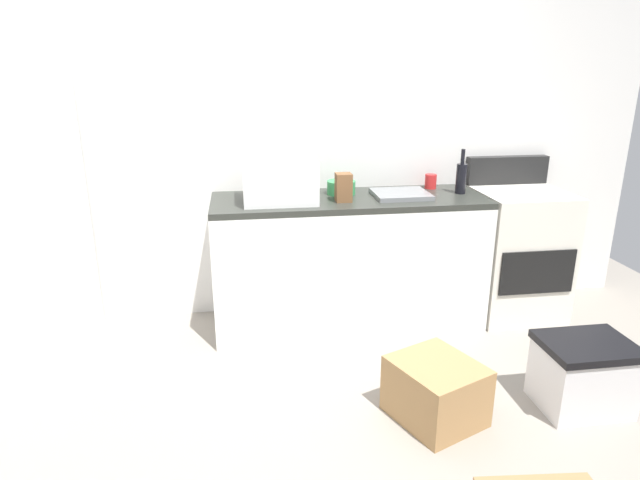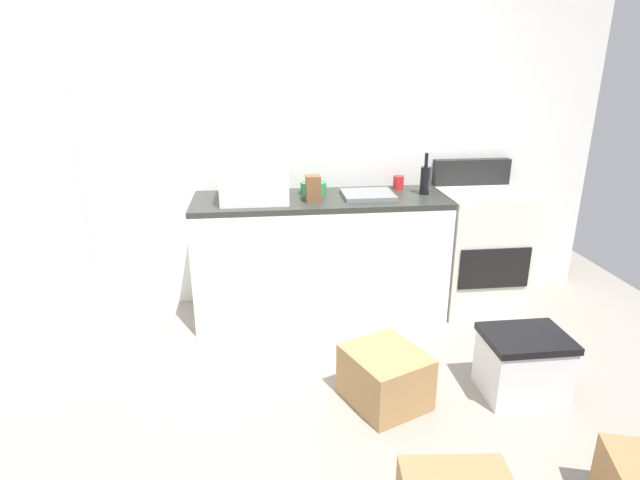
{
  "view_description": "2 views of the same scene",
  "coord_description": "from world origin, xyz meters",
  "views": [
    {
      "loc": [
        -0.4,
        -2.21,
        1.74
      ],
      "look_at": [
        0.04,
        0.74,
        0.77
      ],
      "focal_mm": 30.46,
      "sensor_mm": 36.0,
      "label": 1
    },
    {
      "loc": [
        -0.12,
        -2.35,
        1.83
      ],
      "look_at": [
        0.24,
        0.65,
        0.77
      ],
      "focal_mm": 29.08,
      "sensor_mm": 36.0,
      "label": 2
    }
  ],
  "objects": [
    {
      "name": "mixing_bowl",
      "position": [
        0.27,
        1.3,
        0.95
      ],
      "size": [
        0.19,
        0.19,
        0.09
      ],
      "primitive_type": "cylinder",
      "color": "#338C4C",
      "rests_on": "kitchen_counter"
    },
    {
      "name": "ground_plane",
      "position": [
        0.0,
        0.0,
        0.0
      ],
      "size": [
        6.0,
        6.0,
        0.0
      ],
      "primitive_type": "plane",
      "color": "gray"
    },
    {
      "name": "coffee_mug",
      "position": [
        0.92,
        1.39,
        0.95
      ],
      "size": [
        0.08,
        0.08,
        0.1
      ],
      "primitive_type": "cylinder",
      "color": "red",
      "rests_on": "kitchen_counter"
    },
    {
      "name": "knife_block",
      "position": [
        0.24,
        1.11,
        0.99
      ],
      "size": [
        0.1,
        0.1,
        0.18
      ],
      "primitive_type": "cube",
      "color": "brown",
      "rests_on": "kitchen_counter"
    },
    {
      "name": "refrigerator",
      "position": [
        -1.75,
        1.15,
        0.87
      ],
      "size": [
        0.68,
        0.66,
        1.75
      ],
      "primitive_type": "cube",
      "color": "white",
      "rests_on": "ground_plane"
    },
    {
      "name": "wall_back",
      "position": [
        0.0,
        1.55,
        1.3
      ],
      "size": [
        5.0,
        0.1,
        2.6
      ],
      "primitive_type": "cube",
      "color": "silver",
      "rests_on": "ground_plane"
    },
    {
      "name": "microwave",
      "position": [
        -0.16,
        1.15,
        1.04
      ],
      "size": [
        0.46,
        0.34,
        0.27
      ],
      "primitive_type": "cube",
      "color": "white",
      "rests_on": "kitchen_counter"
    },
    {
      "name": "sink_basin",
      "position": [
        0.64,
        1.18,
        0.92
      ],
      "size": [
        0.36,
        0.32,
        0.03
      ],
      "primitive_type": "cube",
      "color": "slate",
      "rests_on": "kitchen_counter"
    },
    {
      "name": "kitchen_counter",
      "position": [
        0.3,
        1.2,
        0.45
      ],
      "size": [
        1.8,
        0.6,
        0.9
      ],
      "color": "white",
      "rests_on": "ground_plane"
    },
    {
      "name": "cardboard_box_medium",
      "position": [
        0.53,
        0.06,
        0.16
      ],
      "size": [
        0.52,
        0.54,
        0.31
      ],
      "primitive_type": "cube",
      "rotation": [
        0.0,
        0.0,
        0.41
      ],
      "color": "#A37A4C",
      "rests_on": "ground_plane"
    },
    {
      "name": "stove_oven",
      "position": [
        1.52,
        1.21,
        0.47
      ],
      "size": [
        0.6,
        0.61,
        1.1
      ],
      "color": "silver",
      "rests_on": "ground_plane"
    },
    {
      "name": "wine_bottle",
      "position": [
        1.07,
        1.21,
        1.01
      ],
      "size": [
        0.07,
        0.07,
        0.3
      ],
      "color": "black",
      "rests_on": "kitchen_counter"
    },
    {
      "name": "storage_bin",
      "position": [
        1.33,
        0.04,
        0.19
      ],
      "size": [
        0.46,
        0.36,
        0.38
      ],
      "color": "silver",
      "rests_on": "ground_plane"
    }
  ]
}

